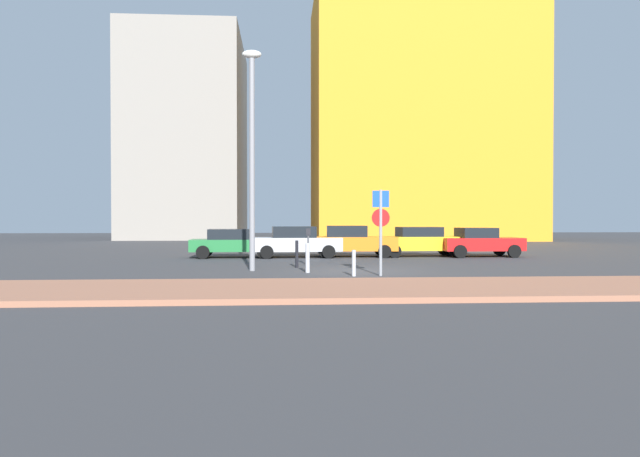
# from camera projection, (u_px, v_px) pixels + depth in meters

# --- Properties ---
(ground_plane) EXTENTS (120.00, 120.00, 0.00)m
(ground_plane) POSITION_uv_depth(u_px,v_px,m) (358.00, 271.00, 21.15)
(ground_plane) COLOR #38383A
(sidewalk_brick) EXTENTS (40.00, 4.42, 0.14)m
(sidewalk_brick) POSITION_uv_depth(u_px,v_px,m) (389.00, 289.00, 15.10)
(sidewalk_brick) COLOR #9E664C
(sidewalk_brick) RESTS_ON ground
(parked_car_green) EXTENTS (4.27, 2.11, 1.40)m
(parked_car_green) POSITION_uv_depth(u_px,v_px,m) (233.00, 243.00, 28.43)
(parked_car_green) COLOR #237238
(parked_car_green) RESTS_ON ground
(parked_car_silver) EXTENTS (4.45, 2.19, 1.53)m
(parked_car_silver) POSITION_uv_depth(u_px,v_px,m) (296.00, 241.00, 28.60)
(parked_car_silver) COLOR #B7BABF
(parked_car_silver) RESTS_ON ground
(parked_car_orange) EXTENTS (4.36, 2.28, 1.57)m
(parked_car_orange) POSITION_uv_depth(u_px,v_px,m) (352.00, 241.00, 29.02)
(parked_car_orange) COLOR orange
(parked_car_orange) RESTS_ON ground
(parked_car_yellow) EXTENTS (4.62, 2.09, 1.50)m
(parked_car_yellow) POSITION_uv_depth(u_px,v_px,m) (420.00, 241.00, 29.34)
(parked_car_yellow) COLOR gold
(parked_car_yellow) RESTS_ON ground
(parked_car_red) EXTENTS (4.01, 2.11, 1.46)m
(parked_car_red) POSITION_uv_depth(u_px,v_px,m) (479.00, 242.00, 29.09)
(parked_car_red) COLOR red
(parked_car_red) RESTS_ON ground
(parking_sign_post) EXTENTS (0.60, 0.10, 2.87)m
(parking_sign_post) POSITION_uv_depth(u_px,v_px,m) (381.00, 222.00, 19.24)
(parking_sign_post) COLOR gray
(parking_sign_post) RESTS_ON ground
(parking_meter) EXTENTS (0.18, 0.14, 1.51)m
(parking_meter) POSITION_uv_depth(u_px,v_px,m) (308.00, 242.00, 23.61)
(parking_meter) COLOR #4C4C51
(parking_meter) RESTS_ON ground
(street_lamp) EXTENTS (0.70, 0.36, 8.03)m
(street_lamp) POSITION_uv_depth(u_px,v_px,m) (252.00, 143.00, 21.05)
(street_lamp) COLOR gray
(street_lamp) RESTS_ON ground
(traffic_bollard_near) EXTENTS (0.15, 0.15, 1.04)m
(traffic_bollard_near) POSITION_uv_depth(u_px,v_px,m) (308.00, 258.00, 20.40)
(traffic_bollard_near) COLOR #B7B7BC
(traffic_bollard_near) RESTS_ON ground
(traffic_bollard_mid) EXTENTS (0.13, 0.13, 1.06)m
(traffic_bollard_mid) POSITION_uv_depth(u_px,v_px,m) (297.00, 254.00, 22.46)
(traffic_bollard_mid) COLOR black
(traffic_bollard_mid) RESTS_ON ground
(traffic_bollard_far) EXTENTS (0.13, 0.13, 0.87)m
(traffic_bollard_far) POSITION_uv_depth(u_px,v_px,m) (354.00, 263.00, 19.13)
(traffic_bollard_far) COLOR #B7B7BC
(traffic_bollard_far) RESTS_ON ground
(building_colorful_midrise) EXTENTS (19.78, 12.81, 22.63)m
(building_colorful_midrise) POSITION_uv_depth(u_px,v_px,m) (419.00, 119.00, 54.34)
(building_colorful_midrise) COLOR orange
(building_colorful_midrise) RESTS_ON ground
(building_under_construction) EXTENTS (10.91, 15.78, 19.80)m
(building_under_construction) POSITION_uv_depth(u_px,v_px,m) (189.00, 140.00, 58.62)
(building_under_construction) COLOR gray
(building_under_construction) RESTS_ON ground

